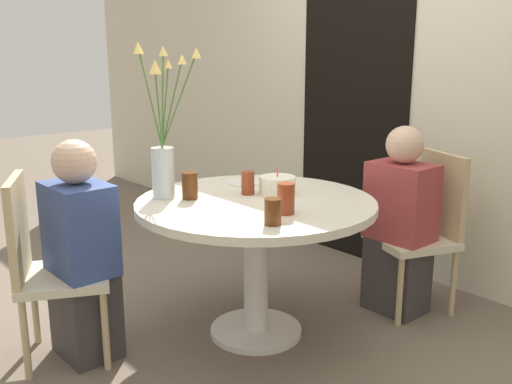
# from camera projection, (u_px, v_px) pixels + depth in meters

# --- Properties ---
(ground_plane) EXTENTS (16.00, 16.00, 0.00)m
(ground_plane) POSITION_uv_depth(u_px,v_px,m) (256.00, 333.00, 2.95)
(ground_plane) COLOR #6B5B4C
(wall_back) EXTENTS (8.00, 0.05, 2.60)m
(wall_back) POSITION_uv_depth(u_px,v_px,m) (418.00, 72.00, 3.49)
(wall_back) COLOR beige
(wall_back) RESTS_ON ground_plane
(doorway_panel) EXTENTS (0.90, 0.01, 2.05)m
(doorway_panel) POSITION_uv_depth(u_px,v_px,m) (353.00, 111.00, 3.88)
(doorway_panel) COLOR black
(doorway_panel) RESTS_ON ground_plane
(dining_table) EXTENTS (1.18, 1.18, 0.71)m
(dining_table) POSITION_uv_depth(u_px,v_px,m) (256.00, 225.00, 2.81)
(dining_table) COLOR beige
(dining_table) RESTS_ON ground_plane
(chair_right_flank) EXTENTS (0.52, 0.52, 0.88)m
(chair_right_flank) POSITION_uv_depth(u_px,v_px,m) (424.00, 224.00, 3.16)
(chair_right_flank) COLOR beige
(chair_right_flank) RESTS_ON ground_plane
(chair_far_back) EXTENTS (0.54, 0.54, 0.88)m
(chair_far_back) POSITION_uv_depth(u_px,v_px,m) (45.00, 261.00, 2.60)
(chair_far_back) COLOR beige
(chair_far_back) RESTS_ON ground_plane
(birthday_cake) EXTENTS (0.19, 0.19, 0.14)m
(birthday_cake) POSITION_uv_depth(u_px,v_px,m) (277.00, 185.00, 2.89)
(birthday_cake) COLOR white
(birthday_cake) RESTS_ON dining_table
(flower_vase) EXTENTS (0.26, 0.26, 0.75)m
(flower_vase) POSITION_uv_depth(u_px,v_px,m) (163.00, 150.00, 2.77)
(flower_vase) COLOR silver
(flower_vase) RESTS_ON dining_table
(side_plate) EXTENTS (0.21, 0.21, 0.01)m
(side_plate) POSITION_uv_depth(u_px,v_px,m) (245.00, 182.00, 3.14)
(side_plate) COLOR white
(side_plate) RESTS_ON dining_table
(drink_glass_0) EXTENTS (0.07, 0.07, 0.12)m
(drink_glass_0) POSITION_uv_depth(u_px,v_px,m) (248.00, 183.00, 2.88)
(drink_glass_0) COLOR maroon
(drink_glass_0) RESTS_ON dining_table
(drink_glass_1) EXTENTS (0.07, 0.07, 0.11)m
(drink_glass_1) POSITION_uv_depth(u_px,v_px,m) (273.00, 212.00, 2.37)
(drink_glass_1) COLOR #51280F
(drink_glass_1) RESTS_ON dining_table
(drink_glass_2) EXTENTS (0.08, 0.08, 0.13)m
(drink_glass_2) POSITION_uv_depth(u_px,v_px,m) (190.00, 186.00, 2.79)
(drink_glass_2) COLOR #51280F
(drink_glass_2) RESTS_ON dining_table
(drink_glass_3) EXTENTS (0.08, 0.08, 0.14)m
(drink_glass_3) POSITION_uv_depth(u_px,v_px,m) (286.00, 199.00, 2.53)
(drink_glass_3) COLOR maroon
(drink_glass_3) RESTS_ON dining_table
(person_woman) EXTENTS (0.34, 0.24, 1.04)m
(person_woman) POSITION_uv_depth(u_px,v_px,m) (400.00, 227.00, 3.11)
(person_woman) COLOR #383333
(person_woman) RESTS_ON ground_plane
(person_boy) EXTENTS (0.34, 0.24, 1.04)m
(person_boy) POSITION_uv_depth(u_px,v_px,m) (82.00, 258.00, 2.64)
(person_boy) COLOR #383333
(person_boy) RESTS_ON ground_plane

